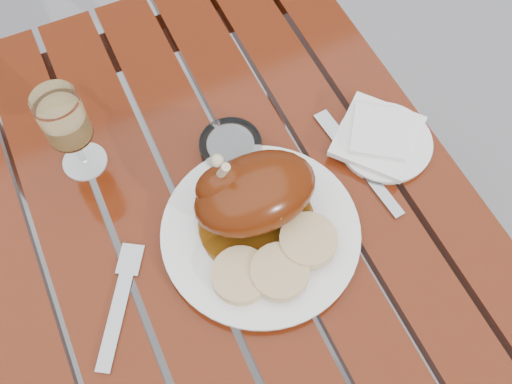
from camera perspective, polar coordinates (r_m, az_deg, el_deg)
ground at (r=1.62m, az=-0.89°, el=-15.84°), size 60.00×60.00×0.00m
table at (r=1.26m, az=-1.13°, el=-12.28°), size 0.80×1.20×0.75m
dinner_plate at (r=0.90m, az=0.46°, el=-4.11°), size 0.37×0.37×0.02m
roast_duck at (r=0.86m, az=-0.52°, el=-0.14°), size 0.20×0.18×0.14m
bread_dumplings at (r=0.86m, az=2.05°, el=-7.04°), size 0.20×0.11×0.03m
wine_glass at (r=0.95m, az=-18.06°, el=5.61°), size 0.08×0.08×0.18m
side_plate at (r=1.01m, az=12.70°, el=4.86°), size 0.22×0.22×0.01m
napkin at (r=1.00m, az=12.07°, el=5.50°), size 0.19×0.19×0.01m
ashtray at (r=0.98m, az=-2.55°, el=4.53°), size 0.14×0.14×0.03m
fork at (r=0.89m, az=-13.65°, el=-11.47°), size 0.12×0.17×0.01m
knife at (r=0.98m, az=10.74°, el=2.18°), size 0.04×0.20×0.01m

